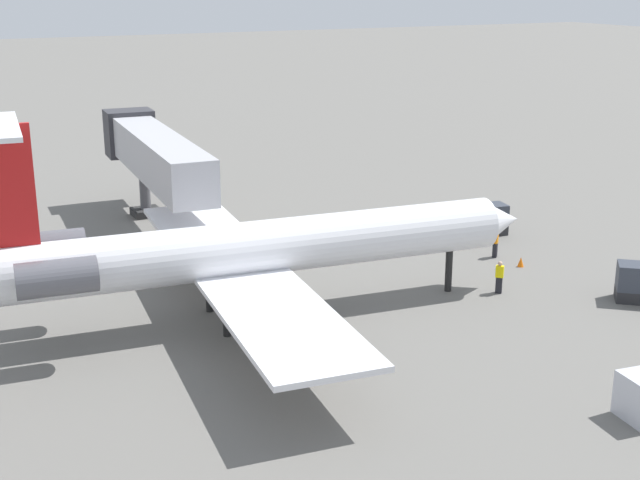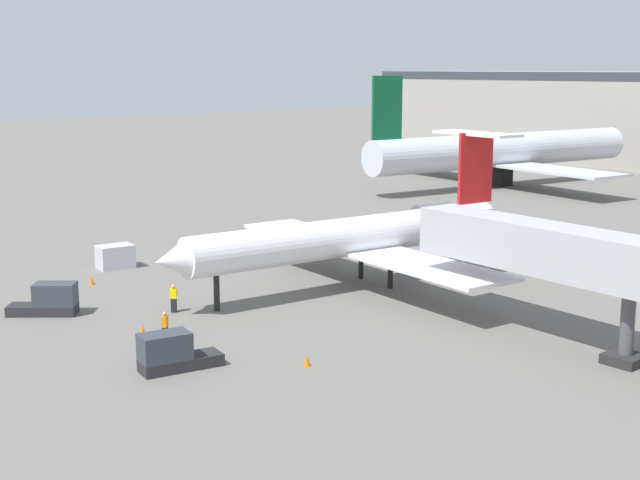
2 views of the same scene
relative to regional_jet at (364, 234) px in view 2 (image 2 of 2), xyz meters
name	(u,v)px [view 2 (image 2 of 2)]	position (x,y,z in m)	size (l,w,h in m)	color
ground_plane	(362,289)	(0.53, -0.63, -3.57)	(400.00, 400.00, 0.10)	#66635E
regional_jet	(364,234)	(0.00, 0.00, 0.00)	(24.59, 28.39, 9.82)	white
jet_bridge	(580,257)	(17.13, -1.01, 1.34)	(18.78, 3.99, 6.55)	#ADADB2
ground_crew_marshaller	(174,298)	(-2.47, -13.19, -2.67)	(0.47, 0.47, 1.69)	black
ground_crew_loader	(165,327)	(2.36, -16.63, -2.67)	(0.46, 0.47, 1.69)	black
baggage_tug_lead	(50,301)	(-6.78, -19.03, -2.68)	(3.64, 3.97, 1.90)	#262628
baggage_tug_trailing	(172,354)	(6.42, -18.65, -2.68)	(2.08, 4.18, 1.90)	#262628
cargo_container_uld	(115,257)	(-15.50, -10.21, -2.67)	(2.01, 2.68, 1.69)	silver
traffic_cone_near	(142,330)	(0.34, -16.87, -3.25)	(0.36, 0.36, 0.55)	orange
traffic_cone_mid	(307,360)	(10.13, -13.30, -3.25)	(0.36, 0.36, 0.55)	orange
traffic_cone_far	(92,280)	(-12.02, -13.81, -3.25)	(0.36, 0.36, 0.55)	orange
parked_airliner_west_end	(502,151)	(-25.97, 47.56, 0.83)	(33.92, 39.97, 13.51)	silver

